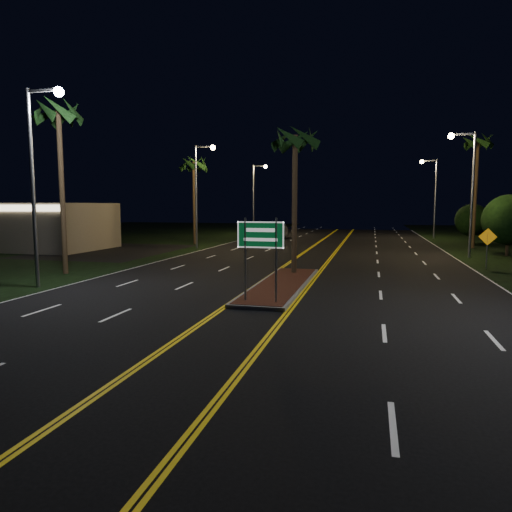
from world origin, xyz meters
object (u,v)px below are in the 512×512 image
(warning_sign, at_px, (487,243))
(car_near, at_px, (265,238))
(palm_right_far, at_px, (478,143))
(car_far, at_px, (278,231))
(commercial_building, at_px, (20,226))
(shrub_far, at_px, (472,220))
(streetlight_right_far, at_px, (432,189))
(streetlight_left_far, at_px, (256,191))
(shrub_mid, at_px, (509,220))
(palm_median, at_px, (295,139))
(streetlight_left_near, at_px, (39,164))
(streetlight_right_mid, at_px, (467,179))
(palm_left_near, at_px, (58,114))
(median_island, at_px, (282,285))
(streetlight_left_mid, at_px, (200,184))
(highway_sign, at_px, (261,243))
(palm_left_far, at_px, (194,164))

(warning_sign, bearing_deg, car_near, 162.48)
(palm_right_far, bearing_deg, car_far, 158.14)
(car_near, bearing_deg, commercial_building, -150.65)
(palm_right_far, relative_size, car_near, 2.30)
(palm_right_far, relative_size, shrub_far, 2.60)
(streetlight_right_far, xyz_separation_m, car_far, (-17.01, -4.30, -4.79))
(streetlight_left_far, distance_m, shrub_mid, 31.85)
(palm_right_far, height_order, shrub_mid, palm_right_far)
(palm_median, relative_size, palm_right_far, 0.81)
(commercial_building, bearing_deg, streetlight_left_near, -46.10)
(streetlight_left_near, relative_size, car_far, 1.73)
(streetlight_right_mid, bearing_deg, palm_median, -132.70)
(streetlight_right_mid, relative_size, palm_left_near, 0.92)
(streetlight_right_far, xyz_separation_m, car_near, (-16.38, -13.63, -4.91))
(median_island, bearing_deg, streetlight_left_mid, 121.98)
(median_island, distance_m, car_near, 22.15)
(streetlight_right_far, relative_size, shrub_mid, 1.95)
(streetlight_left_near, relative_size, streetlight_right_far, 1.00)
(highway_sign, relative_size, streetlight_right_mid, 0.36)
(shrub_mid, bearing_deg, commercial_building, -174.28)
(streetlight_right_mid, height_order, car_near, streetlight_right_mid)
(palm_median, xyz_separation_m, palm_left_far, (-12.80, 17.50, 0.47))
(streetlight_right_mid, height_order, palm_left_far, streetlight_right_mid)
(shrub_far, xyz_separation_m, car_near, (-19.57, -7.63, -1.59))
(streetlight_right_mid, bearing_deg, streetlight_right_far, 90.00)
(shrub_mid, xyz_separation_m, warning_sign, (-3.20, -8.05, -1.14))
(median_island, distance_m, shrub_mid, 22.18)
(palm_median, relative_size, warning_sign, 3.40)
(warning_sign, bearing_deg, palm_left_far, 172.29)
(median_island, distance_m, car_far, 31.37)
(palm_left_far, distance_m, shrub_far, 28.30)
(highway_sign, xyz_separation_m, car_far, (-6.39, 34.90, -1.53))
(streetlight_left_near, distance_m, shrub_far, 40.39)
(highway_sign, distance_m, streetlight_left_mid, 23.93)
(car_near, bearing_deg, palm_left_near, -101.44)
(commercial_building, xyz_separation_m, palm_right_far, (38.80, 10.01, 7.14))
(streetlight_left_mid, distance_m, shrub_far, 27.40)
(palm_median, height_order, palm_left_near, palm_left_near)
(streetlight_left_mid, height_order, shrub_far, streetlight_left_mid)
(palm_left_far, xyz_separation_m, shrub_mid, (26.80, -4.00, -5.02))
(streetlight_right_far, bearing_deg, streetlight_left_far, 174.62)
(commercial_building, xyz_separation_m, palm_left_far, (13.20, 8.01, 5.74))
(streetlight_right_far, bearing_deg, shrub_far, -62.02)
(palm_median, distance_m, palm_right_far, 23.40)
(commercial_building, xyz_separation_m, warning_sign, (36.80, -4.04, -0.42))
(highway_sign, bearing_deg, commercial_building, 146.52)
(palm_left_near, distance_m, shrub_far, 38.93)
(streetlight_left_near, height_order, car_far, streetlight_left_near)
(streetlight_right_mid, height_order, shrub_mid, streetlight_right_mid)
(palm_left_far, distance_m, warning_sign, 27.21)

